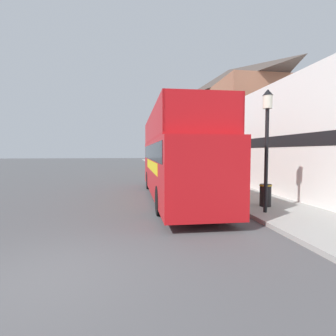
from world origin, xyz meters
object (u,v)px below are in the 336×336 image
at_px(parked_car_ahead_of_bus, 166,171).
at_px(lamp_post_nearest, 267,127).
at_px(lamp_post_second, 192,135).
at_px(lamp_post_third, 172,140).
at_px(litter_bin, 265,194).
at_px(tour_bus, 175,162).

distance_m(parked_car_ahead_of_bus, lamp_post_nearest, 13.18).
distance_m(lamp_post_second, lamp_post_third, 9.84).
distance_m(lamp_post_nearest, lamp_post_third, 19.67).
height_order(parked_car_ahead_of_bus, lamp_post_second, lamp_post_second).
height_order(parked_car_ahead_of_bus, lamp_post_third, lamp_post_third).
bearing_deg(litter_bin, lamp_post_second, 95.32).
distance_m(tour_bus, lamp_post_second, 6.35).
xyz_separation_m(tour_bus, lamp_post_second, (2.26, 5.70, 1.67)).
relative_size(parked_car_ahead_of_bus, litter_bin, 4.69).
bearing_deg(tour_bus, litter_bin, -44.51).
bearing_deg(lamp_post_second, litter_bin, -84.68).
xyz_separation_m(parked_car_ahead_of_bus, litter_bin, (2.28, -11.86, -0.08)).
height_order(parked_car_ahead_of_bus, litter_bin, parked_car_ahead_of_bus).
distance_m(tour_bus, litter_bin, 4.58).
relative_size(lamp_post_second, lamp_post_third, 0.96).
height_order(tour_bus, lamp_post_nearest, lamp_post_nearest).
bearing_deg(litter_bin, lamp_post_nearest, -119.30).
height_order(lamp_post_second, litter_bin, lamp_post_second).
xyz_separation_m(tour_bus, lamp_post_nearest, (2.54, -4.13, 1.34)).
relative_size(lamp_post_nearest, litter_bin, 4.93).
bearing_deg(lamp_post_third, lamp_post_second, -91.44).
relative_size(tour_bus, lamp_post_nearest, 2.63).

